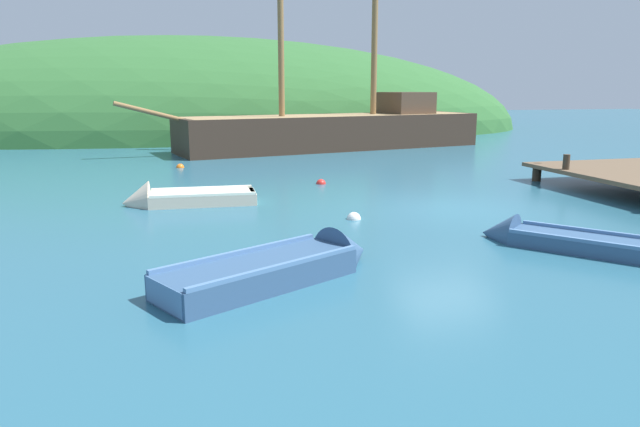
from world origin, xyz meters
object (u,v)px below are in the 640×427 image
Objects in this scene: rowboat_portside at (288,269)px; buoy_orange at (180,168)px; rowboat_outer_right at (179,201)px; buoy_red at (321,184)px; sailing_ship at (336,136)px; buoy_white at (354,219)px; rowboat_outer_left at (554,242)px.

buoy_orange is (-1.32, 13.99, -0.14)m from rowboat_portside.
rowboat_outer_right is 4.99m from buoy_red.
buoy_white is (-4.12, -15.60, -0.60)m from sailing_ship.
buoy_white is 1.09× the size of buoy_orange.
rowboat_outer_right is at bearing 8.73° from rowboat_outer_left.
sailing_ship is at bearing 43.72° from rowboat_portside.
rowboat_outer_left is (6.84, -6.03, -0.01)m from rowboat_outer_right.
rowboat_portside is 14.05m from buoy_orange.
sailing_ship is at bearing 75.19° from buoy_white.
rowboat_outer_left is at bearing -47.42° from buoy_white.
buoy_red reaches higher than buoy_orange.
rowboat_portside reaches higher than rowboat_outer_right.
rowboat_outer_left is at bearing -63.75° from buoy_orange.
rowboat_outer_right reaches higher than rowboat_outer_left.
rowboat_outer_right is at bearing 75.23° from rowboat_portside.
sailing_ship is 4.55× the size of rowboat_portside.
buoy_white is 1.07× the size of buoy_red.
rowboat_portside is 4.45m from buoy_white.
buoy_white is at bearing -70.31° from buoy_orange.
buoy_white is at bearing 2.73° from rowboat_outer_left.
sailing_ship is 16.15m from buoy_white.
buoy_red is (0.56, 5.10, 0.00)m from buoy_white.
buoy_red is at bearing 44.09° from rowboat_portside.
rowboat_portside reaches higher than buoy_orange.
rowboat_outer_left is at bearing 74.35° from sailing_ship.
rowboat_outer_right is 9.12m from rowboat_outer_left.
rowboat_portside is (-5.31, -0.55, 0.06)m from rowboat_outer_left.
rowboat_outer_left is at bearing 141.16° from rowboat_outer_right.
rowboat_outer_right is at bearing -91.67° from buoy_orange.
rowboat_outer_right is 10.48× the size of buoy_white.
sailing_ship is at bearing 71.27° from buoy_red.
rowboat_outer_right reaches higher than buoy_orange.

